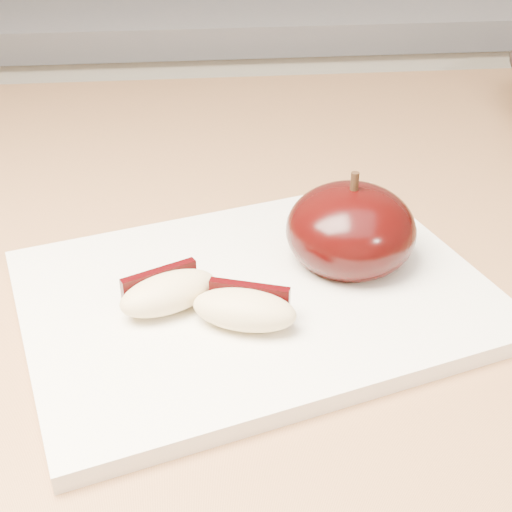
{
  "coord_description": "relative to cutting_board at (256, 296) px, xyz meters",
  "views": [
    {
      "loc": [
        -0.1,
        -0.02,
        1.18
      ],
      "look_at": [
        -0.07,
        0.36,
        0.94
      ],
      "focal_mm": 50.0,
      "sensor_mm": 36.0,
      "label": 1
    }
  ],
  "objects": [
    {
      "name": "apple_wedge_a",
      "position": [
        -0.06,
        -0.01,
        0.02
      ],
      "size": [
        0.07,
        0.05,
        0.02
      ],
      "rotation": [
        0.0,
        0.0,
        0.44
      ],
      "color": "beige",
      "rests_on": "cutting_board"
    },
    {
      "name": "apple_half",
      "position": [
        0.07,
        0.03,
        0.03
      ],
      "size": [
        0.09,
        0.09,
        0.07
      ],
      "rotation": [
        0.0,
        0.0,
        -0.07
      ],
      "color": "black",
      "rests_on": "cutting_board"
    },
    {
      "name": "apple_wedge_b",
      "position": [
        -0.01,
        -0.04,
        0.02
      ],
      "size": [
        0.07,
        0.05,
        0.02
      ],
      "rotation": [
        0.0,
        0.0,
        -0.33
      ],
      "color": "beige",
      "rests_on": "cutting_board"
    },
    {
      "name": "back_cabinet",
      "position": [
        0.07,
        0.84,
        -0.44
      ],
      "size": [
        2.4,
        0.62,
        0.94
      ],
      "color": "silver",
      "rests_on": "ground"
    },
    {
      "name": "cutting_board",
      "position": [
        0.0,
        0.0,
        0.0
      ],
      "size": [
        0.34,
        0.29,
        0.01
      ],
      "primitive_type": "cube",
      "rotation": [
        0.0,
        0.0,
        0.29
      ],
      "color": "white",
      "rests_on": "island_counter"
    }
  ]
}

